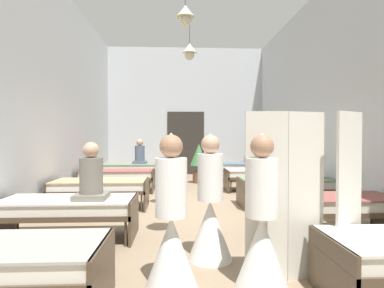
{
  "coord_description": "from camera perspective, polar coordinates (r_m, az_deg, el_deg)",
  "views": [
    {
      "loc": [
        -0.36,
        -6.44,
        1.45
      ],
      "look_at": [
        0.0,
        0.84,
        1.28
      ],
      "focal_mm": 29.6,
      "sensor_mm": 36.0,
      "label": 1
    }
  ],
  "objects": [
    {
      "name": "privacy_screen",
      "position": [
        3.41,
        20.03,
        -8.88
      ],
      "size": [
        1.24,
        0.25,
        1.7
      ],
      "rotation": [
        0.0,
        0.0,
        0.25
      ],
      "color": "silver",
      "rests_on": "ground"
    },
    {
      "name": "potted_plant",
      "position": [
        9.88,
        1.25,
        -2.75
      ],
      "size": [
        0.55,
        0.55,
        1.23
      ],
      "color": "brown",
      "rests_on": "ground"
    },
    {
      "name": "bed_right_row_3",
      "position": [
        8.7,
        12.3,
        -5.36
      ],
      "size": [
        1.9,
        0.84,
        0.57
      ],
      "color": "#473828",
      "rests_on": "ground"
    },
    {
      "name": "nurse_near_aisle",
      "position": [
        3.1,
        -3.75,
        -15.95
      ],
      "size": [
        0.52,
        0.52,
        1.49
      ],
      "rotation": [
        0.0,
        0.0,
        2.56
      ],
      "color": "white",
      "rests_on": "ground"
    },
    {
      "name": "bed_right_row_2",
      "position": [
        6.9,
        16.46,
        -7.14
      ],
      "size": [
        1.9,
        0.84,
        0.57
      ],
      "color": "#473828",
      "rests_on": "ground"
    },
    {
      "name": "bed_right_row_4",
      "position": [
        10.53,
        9.6,
        -4.17
      ],
      "size": [
        1.9,
        0.84,
        0.57
      ],
      "color": "#473828",
      "rests_on": "ground"
    },
    {
      "name": "nurse_mid_aisle",
      "position": [
        3.82,
        3.3,
        -12.61
      ],
      "size": [
        0.52,
        0.52,
        1.49
      ],
      "rotation": [
        0.0,
        0.0,
        1.67
      ],
      "color": "white",
      "rests_on": "ground"
    },
    {
      "name": "patient_seated_secondary",
      "position": [
        10.4,
        -9.4,
        -1.87
      ],
      "size": [
        0.44,
        0.44,
        0.8
      ],
      "color": "#515B70",
      "rests_on": "bed_left_row_4"
    },
    {
      "name": "bed_left_row_4",
      "position": [
        10.4,
        -11.36,
        -4.25
      ],
      "size": [
        1.9,
        0.84,
        0.57
      ],
      "color": "#473828",
      "rests_on": "ground"
    },
    {
      "name": "patient_seated_primary",
      "position": [
        4.67,
        -17.69,
        -5.88
      ],
      "size": [
        0.44,
        0.44,
        0.8
      ],
      "color": "slate",
      "rests_on": "bed_left_row_1"
    },
    {
      "name": "nurse_far_aisle",
      "position": [
        3.15,
        12.44,
        -15.7
      ],
      "size": [
        0.52,
        0.52,
        1.49
      ],
      "rotation": [
        0.0,
        0.0,
        5.56
      ],
      "color": "white",
      "rests_on": "ground"
    },
    {
      "name": "bed_left_row_3",
      "position": [
        8.54,
        -13.26,
        -5.49
      ],
      "size": [
        1.9,
        0.84,
        0.57
      ],
      "color": "#473828",
      "rests_on": "ground"
    },
    {
      "name": "room_shell",
      "position": [
        7.78,
        -0.16,
        8.63
      ],
      "size": [
        6.3,
        11.63,
        4.85
      ],
      "color": "silver",
      "rests_on": "ground"
    },
    {
      "name": "bed_right_row_1",
      "position": [
        5.17,
        23.54,
        -10.05
      ],
      "size": [
        1.9,
        0.84,
        0.57
      ],
      "color": "#473828",
      "rests_on": "ground"
    },
    {
      "name": "bed_left_row_2",
      "position": [
        6.7,
        -16.23,
        -7.39
      ],
      "size": [
        1.9,
        0.84,
        0.57
      ],
      "color": "#473828",
      "rests_on": "ground"
    },
    {
      "name": "ground_plane",
      "position": [
        6.62,
        0.36,
        -11.75
      ],
      "size": [
        6.5,
        12.03,
        0.1
      ],
      "primitive_type": "cube",
      "color": "#8C755B"
    },
    {
      "name": "bed_left_row_1",
      "position": [
        4.9,
        -21.49,
        -10.67
      ],
      "size": [
        1.9,
        0.84,
        0.57
      ],
      "color": "#473828",
      "rests_on": "ground"
    }
  ]
}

